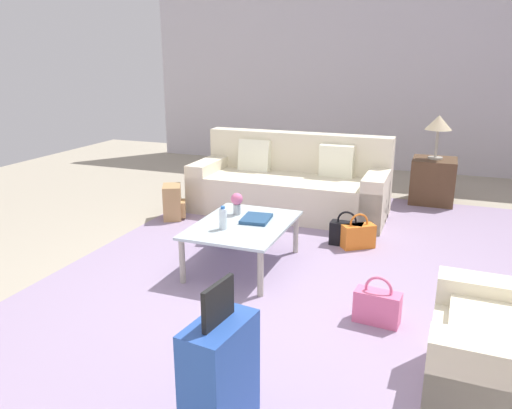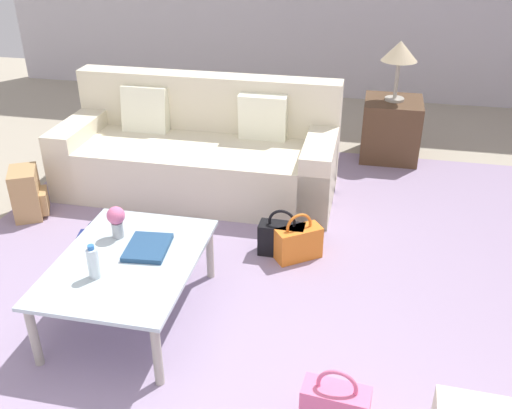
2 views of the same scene
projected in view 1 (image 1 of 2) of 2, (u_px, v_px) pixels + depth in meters
The scene contains 16 objects.
ground_plane at pixel (282, 295), 3.98m from camera, with size 12.00×12.00×0.00m, color #A89E89.
wall_left at pixel (380, 74), 8.07m from camera, with size 0.12×8.00×3.10m, color silver.
area_rug at pixel (324, 269), 4.45m from camera, with size 5.20×4.40×0.01m, color #9984A3.
couch at pixel (291, 186), 6.07m from camera, with size 0.95×2.31×0.93m.
coffee_table at pixel (243, 228), 4.40m from camera, with size 1.08×0.79×0.41m.
water_bottle at pixel (223, 219), 4.22m from camera, with size 0.06×0.06×0.20m.
coffee_table_book at pixel (256, 219), 4.47m from camera, with size 0.30×0.24×0.03m, color navy.
flower_vase at pixel (237, 202), 4.60m from camera, with size 0.11×0.11×0.21m.
side_table at pixel (433, 181), 6.42m from camera, with size 0.54×0.54×0.57m, color #513823.
table_lamp at pixel (439, 124), 6.22m from camera, with size 0.33×0.33×0.55m.
suitcase_blue at pixel (220, 377), 2.38m from camera, with size 0.43×0.27×0.85m.
handbag_black at pixel (346, 233), 4.99m from camera, with size 0.15×0.32×0.36m.
handbag_navy at pixel (224, 231), 5.05m from camera, with size 0.20×0.34×0.36m.
handbag_orange at pixel (358, 236), 4.92m from camera, with size 0.30×0.34×0.36m.
handbag_pink at pixel (377, 306), 3.52m from camera, with size 0.17×0.33×0.36m.
backpack_tan at pixel (173, 203), 5.79m from camera, with size 0.36×0.34×0.40m.
Camera 1 is at (3.45, 1.09, 1.83)m, focal length 35.00 mm.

